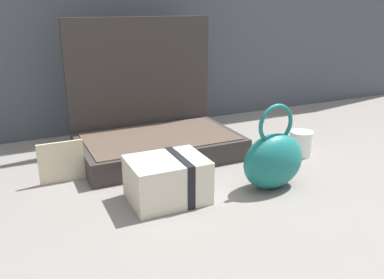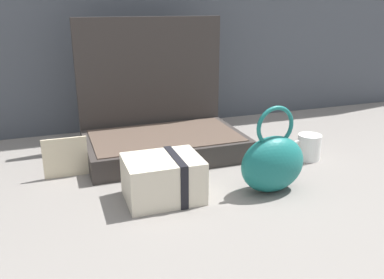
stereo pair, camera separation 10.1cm
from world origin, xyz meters
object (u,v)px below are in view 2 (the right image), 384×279
object	(u,v)px
open_suitcase	(160,124)
teal_pouch_handbag	(273,163)
info_card_left	(65,158)
coffee_mug	(308,147)
cream_toiletry_bag	(164,178)

from	to	relation	value
open_suitcase	teal_pouch_handbag	size ratio (longest dim) A/B	2.16
open_suitcase	teal_pouch_handbag	xyz separation A→B (m)	(0.20, -0.40, -0.01)
info_card_left	coffee_mug	bearing A→B (deg)	-8.49
coffee_mug	info_card_left	world-z (taller)	info_card_left
cream_toiletry_bag	coffee_mug	distance (m)	0.53
teal_pouch_handbag	info_card_left	bearing A→B (deg)	150.94
teal_pouch_handbag	info_card_left	xyz separation A→B (m)	(-0.51, 0.28, -0.02)
cream_toiletry_bag	info_card_left	bearing A→B (deg)	135.08
open_suitcase	info_card_left	size ratio (longest dim) A/B	4.08
teal_pouch_handbag	coffee_mug	world-z (taller)	teal_pouch_handbag
open_suitcase	teal_pouch_handbag	distance (m)	0.45
open_suitcase	coffee_mug	world-z (taller)	open_suitcase
teal_pouch_handbag	cream_toiletry_bag	bearing A→B (deg)	168.90
open_suitcase	info_card_left	distance (m)	0.34
teal_pouch_handbag	cream_toiletry_bag	distance (m)	0.29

